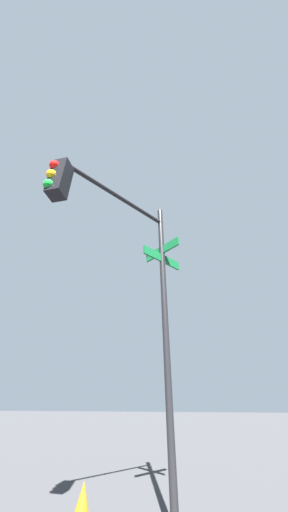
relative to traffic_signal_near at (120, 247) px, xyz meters
name	(u,v)px	position (x,y,z in m)	size (l,w,h in m)	color
traffic_signal_near	(120,247)	(0.00, 0.00, 0.00)	(2.08, 2.74, 5.71)	black
traffic_cone	(81,511)	(0.53, -0.66, -3.74)	(0.36, 0.36, 0.60)	orange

